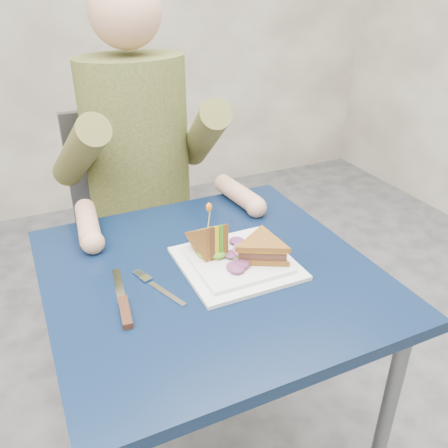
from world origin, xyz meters
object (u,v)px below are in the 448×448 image
table (210,297)px  diner (137,128)px  knife (124,307)px  fork (159,288)px  sandwich_upright (210,241)px  chair (137,218)px  plate (237,262)px  sandwich_flat (262,249)px

table → diner: bearing=90.0°
diner → knife: diner is taller
fork → sandwich_upright: bearing=21.9°
table → chair: chair is taller
knife → table: bearing=14.5°
sandwich_upright → knife: (-0.24, -0.10, -0.05)m
diner → plate: bearing=-83.4°
table → fork: size_ratio=4.32×
sandwich_flat → sandwich_upright: bearing=146.4°
sandwich_upright → fork: 0.17m
table → fork: 0.16m
chair → fork: (-0.13, -0.71, 0.19)m
knife → chair: bearing=73.5°
plate → sandwich_upright: size_ratio=1.97×
sandwich_upright → fork: size_ratio=0.76×
plate → fork: size_ratio=1.50×
diner → sandwich_flat: bearing=-78.6°
chair → sandwich_upright: chair is taller
diner → sandwich_flat: size_ratio=3.75×
diner → plate: 0.61m
table → knife: (-0.22, -0.06, 0.09)m
table → fork: (-0.13, -0.02, 0.08)m
chair → plate: size_ratio=3.58×
diner → plate: diner is taller
chair → diner: size_ratio=1.25×
chair → fork: chair is taller
plate → fork: (-0.20, -0.01, -0.01)m
plate → sandwich_upright: 0.08m
diner → fork: diner is taller
table → chair: 0.70m
chair → fork: bearing=-100.5°
table → fork: bearing=-170.6°
chair → sandwich_flat: (0.12, -0.72, 0.23)m
table → plate: bearing=-6.0°
diner → fork: 0.64m
fork → plate: bearing=4.2°
fork → table: bearing=9.4°
plate → fork: bearing=-175.8°
diner → sandwich_upright: (0.02, -0.54, -0.13)m
sandwich_flat → knife: (-0.34, -0.03, -0.04)m
sandwich_flat → knife: size_ratio=0.90×
sandwich_upright → knife: size_ratio=0.59×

